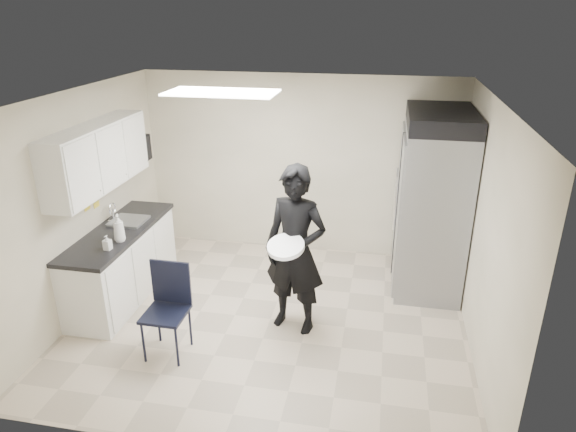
% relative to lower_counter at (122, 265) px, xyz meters
% --- Properties ---
extents(floor, '(4.50, 4.50, 0.00)m').
position_rel_lower_counter_xyz_m(floor, '(1.95, -0.20, -0.43)').
color(floor, '#BDAB94').
rests_on(floor, ground).
extents(ceiling, '(4.50, 4.50, 0.00)m').
position_rel_lower_counter_xyz_m(ceiling, '(1.95, -0.20, 2.17)').
color(ceiling, white).
rests_on(ceiling, back_wall).
extents(back_wall, '(4.50, 0.00, 4.50)m').
position_rel_lower_counter_xyz_m(back_wall, '(1.95, 1.80, 0.87)').
color(back_wall, beige).
rests_on(back_wall, floor).
extents(left_wall, '(0.00, 4.00, 4.00)m').
position_rel_lower_counter_xyz_m(left_wall, '(-0.30, -0.20, 0.87)').
color(left_wall, beige).
rests_on(left_wall, floor).
extents(right_wall, '(0.00, 4.00, 4.00)m').
position_rel_lower_counter_xyz_m(right_wall, '(4.20, -0.20, 0.87)').
color(right_wall, beige).
rests_on(right_wall, floor).
extents(ceiling_panel, '(1.20, 0.60, 0.02)m').
position_rel_lower_counter_xyz_m(ceiling_panel, '(1.35, 0.20, 2.14)').
color(ceiling_panel, white).
rests_on(ceiling_panel, ceiling).
extents(lower_counter, '(0.60, 1.90, 0.86)m').
position_rel_lower_counter_xyz_m(lower_counter, '(0.00, 0.00, 0.00)').
color(lower_counter, silver).
rests_on(lower_counter, floor).
extents(countertop, '(0.64, 1.95, 0.05)m').
position_rel_lower_counter_xyz_m(countertop, '(0.00, 0.00, 0.46)').
color(countertop, black).
rests_on(countertop, lower_counter).
extents(sink, '(0.42, 0.40, 0.14)m').
position_rel_lower_counter_xyz_m(sink, '(0.02, 0.25, 0.44)').
color(sink, gray).
rests_on(sink, countertop).
extents(faucet, '(0.02, 0.02, 0.24)m').
position_rel_lower_counter_xyz_m(faucet, '(-0.18, 0.25, 0.59)').
color(faucet, silver).
rests_on(faucet, countertop).
extents(upper_cabinets, '(0.35, 1.80, 0.75)m').
position_rel_lower_counter_xyz_m(upper_cabinets, '(-0.13, 0.00, 1.40)').
color(upper_cabinets, silver).
rests_on(upper_cabinets, left_wall).
extents(towel_dispenser, '(0.22, 0.30, 0.35)m').
position_rel_lower_counter_xyz_m(towel_dispenser, '(-0.19, 1.15, 1.19)').
color(towel_dispenser, black).
rests_on(towel_dispenser, left_wall).
extents(notice_sticker_left, '(0.00, 0.12, 0.07)m').
position_rel_lower_counter_xyz_m(notice_sticker_left, '(-0.29, -0.10, 0.79)').
color(notice_sticker_left, yellow).
rests_on(notice_sticker_left, left_wall).
extents(notice_sticker_right, '(0.00, 0.12, 0.07)m').
position_rel_lower_counter_xyz_m(notice_sticker_right, '(-0.29, 0.10, 0.75)').
color(notice_sticker_right, yellow).
rests_on(notice_sticker_right, left_wall).
extents(commercial_fridge, '(0.80, 1.35, 2.10)m').
position_rel_lower_counter_xyz_m(commercial_fridge, '(3.78, 1.07, 0.62)').
color(commercial_fridge, gray).
rests_on(commercial_fridge, floor).
extents(fridge_compressor, '(0.80, 1.35, 0.20)m').
position_rel_lower_counter_xyz_m(fridge_compressor, '(3.78, 1.07, 1.77)').
color(fridge_compressor, black).
rests_on(fridge_compressor, commercial_fridge).
extents(folding_chair, '(0.44, 0.44, 0.97)m').
position_rel_lower_counter_xyz_m(folding_chair, '(1.02, -1.03, 0.06)').
color(folding_chair, black).
rests_on(folding_chair, floor).
extents(man_tuxedo, '(0.80, 0.62, 1.93)m').
position_rel_lower_counter_xyz_m(man_tuxedo, '(2.26, -0.27, 0.53)').
color(man_tuxedo, black).
rests_on(man_tuxedo, floor).
extents(bucket_lid, '(0.47, 0.47, 0.05)m').
position_rel_lower_counter_xyz_m(bucket_lid, '(2.20, -0.51, 0.69)').
color(bucket_lid, silver).
rests_on(bucket_lid, man_tuxedo).
extents(soap_bottle_a, '(0.17, 0.17, 0.33)m').
position_rel_lower_counter_xyz_m(soap_bottle_a, '(0.19, -0.29, 0.65)').
color(soap_bottle_a, silver).
rests_on(soap_bottle_a, countertop).
extents(soap_bottle_b, '(0.08, 0.09, 0.17)m').
position_rel_lower_counter_xyz_m(soap_bottle_b, '(0.17, -0.52, 0.57)').
color(soap_bottle_b, '#AFAFBC').
rests_on(soap_bottle_b, countertop).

